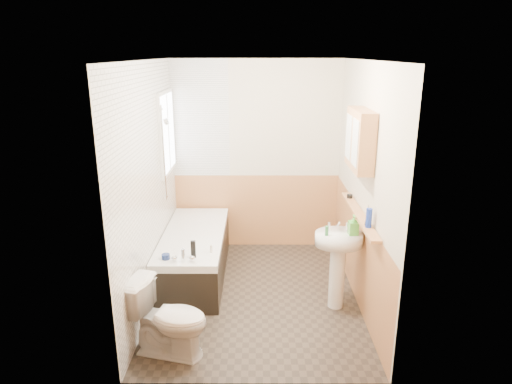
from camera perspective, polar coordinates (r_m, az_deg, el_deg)
floor at (r=5.16m, az=-0.00°, el=-12.79°), size 2.80×2.80×0.00m
ceiling at (r=4.48m, az=-0.00°, el=16.16°), size 2.80×2.80×0.00m
wall_back at (r=6.03m, az=0.02°, el=4.44°), size 2.20×0.02×2.50m
wall_front at (r=3.34m, az=-0.06°, el=-6.26°), size 2.20×0.02×2.50m
wall_left at (r=4.80m, az=-13.37°, el=0.62°), size 0.02×2.80×2.50m
wall_right at (r=4.80m, az=13.38°, el=0.61°), size 0.02×2.80×2.50m
wainscot_right at (r=5.05m, az=12.55°, el=-7.58°), size 0.01×2.80×1.00m
wainscot_front at (r=3.72m, az=-0.05°, el=-16.78°), size 2.20×0.01×1.00m
wainscot_back at (r=6.22m, az=0.02°, el=-2.36°), size 2.20×0.01×1.00m
tile_cladding_left at (r=4.80m, az=-13.12°, el=0.62°), size 0.01×2.80×2.50m
tile_return_back at (r=5.97m, az=-7.04°, el=9.05°), size 0.75×0.01×1.50m
window at (r=5.61m, az=-11.00°, el=7.32°), size 0.03×0.79×0.99m
bathtub at (r=5.49m, az=-7.70°, el=-7.64°), size 0.70×1.74×0.69m
shower_riser at (r=5.27m, az=-11.40°, el=5.74°), size 0.10×0.07×1.10m
toilet at (r=4.20m, az=-10.84°, el=-15.29°), size 0.78×0.56×0.69m
sink at (r=4.77m, az=10.22°, el=-7.70°), size 0.49×0.39×0.94m
pine_shelf at (r=4.71m, az=12.77°, el=-2.77°), size 0.10×1.41×0.03m
medicine_cabinet at (r=4.58m, az=12.85°, el=6.39°), size 0.16×0.65×0.59m
foam_can at (r=4.32m, az=13.92°, el=-3.17°), size 0.06×0.06×0.18m
green_bottle at (r=4.37m, az=13.77°, el=-2.76°), size 0.05×0.05×0.21m
black_jar at (r=5.16m, az=11.63°, el=-0.52°), size 0.08×0.08×0.04m
soap_bottle at (r=4.65m, az=12.05°, el=-4.68°), size 0.10×0.21×0.09m
clear_bottle at (r=4.58m, az=8.84°, el=-4.82°), size 0.05×0.05×0.10m
blue_gel at (r=4.74m, az=-7.85°, el=-7.10°), size 0.05×0.03×0.18m
cream_jar at (r=4.78m, az=-11.22°, el=-7.93°), size 0.09×0.09×0.05m
orange_bottle at (r=4.85m, az=-5.62°, el=-7.07°), size 0.04×0.04×0.08m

